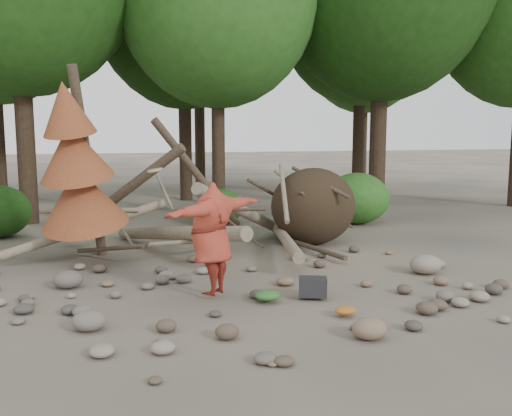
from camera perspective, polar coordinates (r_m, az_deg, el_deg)
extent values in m
plane|color=#514C44|center=(10.16, -0.19, -9.08)|extent=(120.00, 120.00, 0.00)
ellipsoid|color=#332619|center=(14.72, 5.75, 0.19)|extent=(2.20, 1.87, 1.98)
cylinder|color=gray|center=(13.43, -8.06, -2.51)|extent=(2.61, 5.11, 1.08)
cylinder|color=gray|center=(14.14, -1.02, -0.46)|extent=(3.18, 3.71, 1.90)
cylinder|color=brown|center=(14.13, -13.34, 1.36)|extent=(3.08, 1.91, 2.49)
cylinder|color=gray|center=(13.76, 2.88, -3.03)|extent=(1.13, 4.98, 0.43)
cylinder|color=brown|center=(14.43, -5.83, 3.26)|extent=(2.39, 1.03, 2.89)
cylinder|color=gray|center=(13.66, -16.59, -1.95)|extent=(3.71, 0.86, 1.20)
cylinder|color=#4C3F30|center=(13.22, -14.45, -3.96)|extent=(1.52, 1.70, 0.49)
cylinder|color=gray|center=(14.23, -3.55, -0.83)|extent=(1.57, 0.85, 0.69)
cylinder|color=#4C3F30|center=(15.02, 2.12, 1.19)|extent=(1.92, 1.25, 1.10)
cylinder|color=gray|center=(13.77, -9.18, 1.72)|extent=(0.37, 1.42, 0.85)
cylinder|color=#4C3F30|center=(13.71, 5.65, -3.96)|extent=(0.79, 2.54, 0.12)
cylinder|color=gray|center=(12.88, -6.90, -3.39)|extent=(1.78, 1.11, 0.29)
cylinder|color=#4C3F30|center=(13.28, -16.45, 4.30)|extent=(0.67, 1.13, 4.35)
cone|color=brown|center=(13.04, -17.08, 1.12)|extent=(2.06, 2.13, 1.86)
cone|color=brown|center=(12.76, -17.79, 5.45)|extent=(1.71, 1.78, 1.65)
cone|color=brown|center=(12.58, -18.46, 9.50)|extent=(1.23, 1.30, 1.41)
cylinder|color=#38281C|center=(19.20, -22.35, 11.90)|extent=(0.56, 0.56, 8.96)
cylinder|color=#38281C|center=(18.94, -3.82, 9.78)|extent=(0.44, 0.44, 7.14)
cylinder|color=#38281C|center=(21.43, 12.27, 12.51)|extent=(0.60, 0.60, 9.45)
cylinder|color=#38281C|center=(23.84, -7.15, 11.06)|extent=(0.52, 0.52, 8.54)
cylinder|color=#38281C|center=(25.43, 10.29, 10.33)|extent=(0.50, 0.50, 8.12)
cylinder|color=#38281C|center=(30.28, -5.69, 10.63)|extent=(0.54, 0.54, 8.75)
ellipsoid|color=#306A21|center=(30.84, -5.81, 19.24)|extent=(8.00, 8.00, 10.00)
cylinder|color=#38281C|center=(32.31, 10.70, 9.56)|extent=(0.46, 0.46, 7.84)
ellipsoid|color=#265A1A|center=(32.69, 10.89, 16.83)|extent=(7.17, 7.17, 8.60)
ellipsoid|color=#265A1A|center=(17.68, -3.58, 0.12)|extent=(1.40, 1.40, 1.12)
ellipsoid|color=#306A21|center=(18.11, 10.07, 0.97)|extent=(2.00, 2.00, 1.60)
imported|color=#9D3223|center=(9.98, -4.44, -3.07)|extent=(2.28, 2.09, 1.98)
cylinder|color=#9E8864|center=(9.55, -10.07, 3.76)|extent=(0.33, 0.34, 0.10)
cube|color=black|center=(10.16, 5.70, -8.17)|extent=(0.56, 0.46, 0.32)
ellipsoid|color=#2D6227|center=(9.92, 1.16, -9.00)|extent=(0.45, 0.38, 0.17)
ellipsoid|color=#A75C1C|center=(9.32, 8.94, -10.38)|extent=(0.35, 0.28, 0.13)
ellipsoid|color=#6E665B|center=(8.97, -16.34, -10.74)|extent=(0.51, 0.46, 0.31)
ellipsoid|color=#816851|center=(8.46, 11.27, -11.73)|extent=(0.51, 0.46, 0.31)
ellipsoid|color=gray|center=(12.31, 16.61, -5.41)|extent=(0.66, 0.60, 0.40)
ellipsoid|color=#625953|center=(11.34, -18.29, -6.80)|extent=(0.55, 0.50, 0.33)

